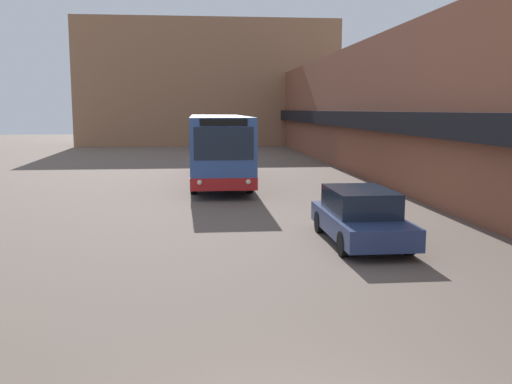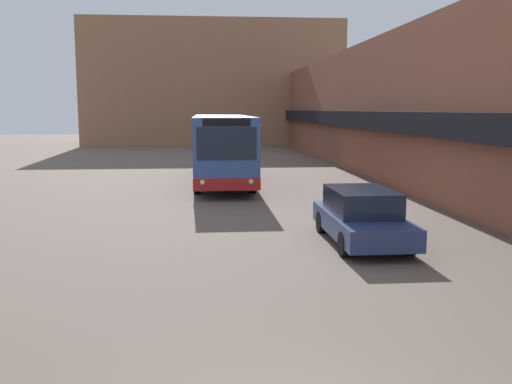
# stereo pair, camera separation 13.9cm
# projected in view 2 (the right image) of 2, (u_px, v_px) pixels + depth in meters

# --- Properties ---
(building_row_right) EXTENTS (5.50, 60.00, 7.18)m
(building_row_right) POSITION_uv_depth(u_px,v_px,m) (414.00, 110.00, 29.87)
(building_row_right) COLOR brown
(building_row_right) RESTS_ON ground_plane
(building_backdrop_far) EXTENTS (26.00, 8.00, 12.37)m
(building_backdrop_far) POSITION_uv_depth(u_px,v_px,m) (214.00, 84.00, 58.95)
(building_backdrop_far) COLOR #996B4C
(building_backdrop_far) RESTS_ON ground_plane
(city_bus) EXTENTS (2.67, 12.14, 3.28)m
(city_bus) POSITION_uv_depth(u_px,v_px,m) (222.00, 147.00, 27.99)
(city_bus) COLOR #335193
(city_bus) RESTS_ON ground_plane
(parked_car_front) EXTENTS (1.86, 4.51, 1.46)m
(parked_car_front) POSITION_uv_depth(u_px,v_px,m) (362.00, 216.00, 15.40)
(parked_car_front) COLOR navy
(parked_car_front) RESTS_ON ground_plane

